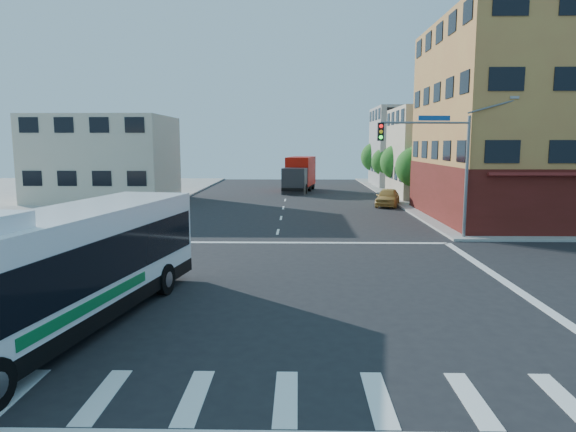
{
  "coord_description": "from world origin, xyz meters",
  "views": [
    {
      "loc": [
        1.25,
        -18.44,
        5.46
      ],
      "look_at": [
        0.78,
        5.3,
        2.09
      ],
      "focal_mm": 32.0,
      "sensor_mm": 36.0,
      "label": 1
    }
  ],
  "objects": [
    {
      "name": "street_tree_a",
      "position": [
        11.9,
        27.92,
        3.59
      ],
      "size": [
        3.6,
        3.6,
        5.53
      ],
      "color": "#3A2015",
      "rests_on": "ground"
    },
    {
      "name": "box_truck",
      "position": [
        1.41,
        40.15,
        1.9
      ],
      "size": [
        3.92,
        8.98,
        3.91
      ],
      "rotation": [
        0.0,
        0.0,
        -0.17
      ],
      "color": "#26272B",
      "rests_on": "ground"
    },
    {
      "name": "parked_car",
      "position": [
        9.13,
        26.5,
        0.78
      ],
      "size": [
        3.02,
        4.93,
        1.57
      ],
      "primitive_type": "imported",
      "rotation": [
        0.0,
        0.0,
        -0.27
      ],
      "color": "gold",
      "rests_on": "ground"
    },
    {
      "name": "signal_mast_ne",
      "position": [
        9.08,
        10.62,
        4.98
      ],
      "size": [
        7.91,
        1.13,
        8.07
      ],
      "color": "slate",
      "rests_on": "ground"
    },
    {
      "name": "building_west",
      "position": [
        -17.02,
        29.98,
        4.01
      ],
      "size": [
        12.06,
        10.06,
        8.0
      ],
      "color": "beige",
      "rests_on": "ground"
    },
    {
      "name": "street_tree_b",
      "position": [
        11.9,
        35.92,
        3.75
      ],
      "size": [
        3.8,
        3.8,
        5.79
      ],
      "color": "#3A2015",
      "rests_on": "ground"
    },
    {
      "name": "street_tree_d",
      "position": [
        11.9,
        51.92,
        3.88
      ],
      "size": [
        4.0,
        4.0,
        6.03
      ],
      "color": "#3A2015",
      "rests_on": "ground"
    },
    {
      "name": "transit_bus",
      "position": [
        -5.59,
        -4.35,
        1.91
      ],
      "size": [
        4.99,
        13.44,
        3.9
      ],
      "rotation": [
        0.0,
        0.0,
        -0.17
      ],
      "color": "black",
      "rests_on": "ground"
    },
    {
      "name": "building_east_far",
      "position": [
        16.98,
        47.98,
        5.01
      ],
      "size": [
        12.06,
        10.06,
        10.0
      ],
      "color": "gray",
      "rests_on": "ground"
    },
    {
      "name": "building_east_near",
      "position": [
        16.98,
        33.98,
        4.51
      ],
      "size": [
        12.06,
        10.06,
        9.0
      ],
      "color": "#C4AF95",
      "rests_on": "ground"
    },
    {
      "name": "corner_building_ne",
      "position": [
        19.99,
        18.48,
        5.89
      ],
      "size": [
        18.1,
        15.44,
        14.0
      ],
      "color": "#B38540",
      "rests_on": "ground"
    },
    {
      "name": "street_tree_c",
      "position": [
        11.9,
        43.92,
        3.46
      ],
      "size": [
        3.4,
        3.4,
        5.29
      ],
      "color": "#3A2015",
      "rests_on": "ground"
    },
    {
      "name": "ground",
      "position": [
        0.0,
        0.0,
        0.0
      ],
      "size": [
        120.0,
        120.0,
        0.0
      ],
      "primitive_type": "plane",
      "color": "black",
      "rests_on": "ground"
    }
  ]
}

